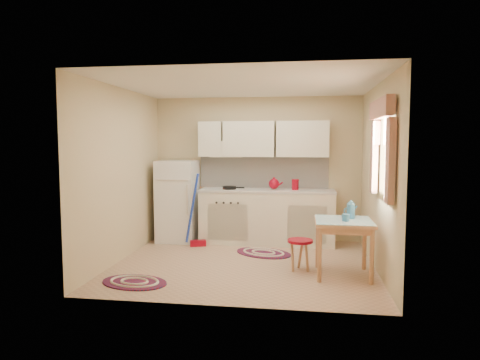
% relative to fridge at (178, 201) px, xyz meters
% --- Properties ---
extents(room_shell, '(3.64, 3.60, 2.52)m').
position_rel_fridge_xyz_m(room_shell, '(1.49, -1.01, 0.90)').
color(room_shell, tan).
rests_on(room_shell, ground).
extents(fridge, '(0.65, 0.60, 1.40)m').
position_rel_fridge_xyz_m(fridge, '(0.00, 0.00, 0.00)').
color(fridge, white).
rests_on(fridge, ground).
extents(broom, '(0.30, 0.20, 1.20)m').
position_rel_fridge_xyz_m(broom, '(0.45, -0.35, -0.10)').
color(broom, '#1C38B3').
rests_on(broom, ground).
extents(base_cabinets, '(2.25, 0.60, 0.88)m').
position_rel_fridge_xyz_m(base_cabinets, '(1.55, 0.05, -0.26)').
color(base_cabinets, silver).
rests_on(base_cabinets, ground).
extents(countertop, '(2.27, 0.62, 0.04)m').
position_rel_fridge_xyz_m(countertop, '(1.55, 0.05, 0.20)').
color(countertop, beige).
rests_on(countertop, base_cabinets).
extents(frying_pan, '(0.24, 0.24, 0.05)m').
position_rel_fridge_xyz_m(frying_pan, '(0.91, 0.00, 0.24)').
color(frying_pan, black).
rests_on(frying_pan, countertop).
extents(red_kettle, '(0.22, 0.21, 0.20)m').
position_rel_fridge_xyz_m(red_kettle, '(1.67, 0.05, 0.32)').
color(red_kettle, maroon).
rests_on(red_kettle, countertop).
extents(red_canister, '(0.13, 0.13, 0.16)m').
position_rel_fridge_xyz_m(red_canister, '(2.02, 0.05, 0.30)').
color(red_canister, maroon).
rests_on(red_canister, countertop).
extents(table, '(0.72, 0.72, 0.72)m').
position_rel_fridge_xyz_m(table, '(2.67, -1.60, -0.34)').
color(table, tan).
rests_on(table, ground).
extents(stool, '(0.36, 0.36, 0.42)m').
position_rel_fridge_xyz_m(stool, '(2.12, -1.46, -0.49)').
color(stool, maroon).
rests_on(stool, ground).
extents(coffee_pot, '(0.16, 0.15, 0.26)m').
position_rel_fridge_xyz_m(coffee_pot, '(2.77, -1.48, 0.15)').
color(coffee_pot, teal).
rests_on(coffee_pot, table).
extents(mug, '(0.12, 0.12, 0.10)m').
position_rel_fridge_xyz_m(mug, '(2.69, -1.70, 0.07)').
color(mug, teal).
rests_on(mug, table).
extents(rug_center, '(1.06, 0.91, 0.02)m').
position_rel_fridge_xyz_m(rug_center, '(1.56, -0.66, -0.69)').
color(rug_center, maroon).
rests_on(rug_center, ground).
extents(rug_left, '(0.94, 0.72, 0.02)m').
position_rel_fridge_xyz_m(rug_left, '(0.12, -2.27, -0.69)').
color(rug_left, maroon).
rests_on(rug_left, ground).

